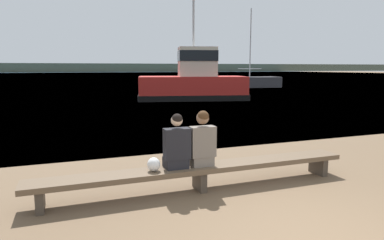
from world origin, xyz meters
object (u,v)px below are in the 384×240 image
object	(u,v)px
person_right	(202,141)
shopping_bag	(154,164)
person_left	(177,145)
bench_main	(200,170)
tugboat_red	(193,83)
moored_sailboat	(252,82)

from	to	relation	value
person_right	shopping_bag	distance (m)	0.95
person_left	bench_main	bearing A→B (deg)	-0.26
person_right	tugboat_red	bearing A→B (deg)	70.00
person_right	shopping_bag	xyz separation A→B (m)	(-0.90, -0.03, -0.33)
person_right	moored_sailboat	xyz separation A→B (m)	(17.44, 28.22, -0.28)
shopping_bag	moored_sailboat	world-z (taller)	moored_sailboat
moored_sailboat	tugboat_red	bearing A→B (deg)	143.71
bench_main	person_right	size ratio (longest dim) A/B	5.88
tugboat_red	moored_sailboat	distance (m)	16.08
person_right	bench_main	bearing A→B (deg)	-179.98
shopping_bag	moored_sailboat	xyz separation A→B (m)	(18.34, 28.25, 0.05)
bench_main	person_right	xyz separation A→B (m)	(0.05, 0.00, 0.53)
person_right	moored_sailboat	bearing A→B (deg)	58.28
tugboat_red	person_right	bearing A→B (deg)	173.73
bench_main	shopping_bag	xyz separation A→B (m)	(-0.85, -0.03, 0.20)
shopping_bag	tugboat_red	distance (m)	18.25
bench_main	tugboat_red	xyz separation A→B (m)	(6.17, 16.81, 0.77)
bench_main	moored_sailboat	distance (m)	33.20
shopping_bag	moored_sailboat	bearing A→B (deg)	57.01
bench_main	shopping_bag	bearing A→B (deg)	-178.16
person_left	shopping_bag	world-z (taller)	person_left
person_left	moored_sailboat	distance (m)	33.43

